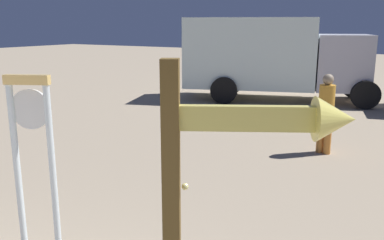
% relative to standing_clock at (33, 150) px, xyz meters
% --- Properties ---
extents(standing_clock, '(0.47, 0.27, 2.12)m').
position_rel_standing_clock_xyz_m(standing_clock, '(0.00, 0.00, 0.00)').
color(standing_clock, white).
rests_on(standing_clock, ground_plane).
extents(arrow_sign, '(1.02, 0.65, 2.43)m').
position_rel_standing_clock_xyz_m(arrow_sign, '(2.63, -0.72, 0.31)').
color(arrow_sign, brown).
rests_on(arrow_sign, ground_plane).
extents(person_distant, '(0.32, 0.32, 1.65)m').
position_rel_standing_clock_xyz_m(person_distant, '(1.74, 5.72, -0.39)').
color(person_distant, orange).
rests_on(person_distant, ground_plane).
extents(box_truck_near, '(6.77, 4.19, 2.83)m').
position_rel_standing_clock_xyz_m(box_truck_near, '(-1.45, 11.10, 0.24)').
color(box_truck_near, white).
rests_on(box_truck_near, ground_plane).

